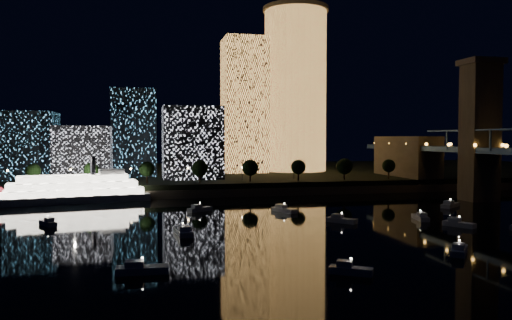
# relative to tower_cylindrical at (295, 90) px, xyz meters

# --- Properties ---
(ground) EXTENTS (520.00, 520.00, 0.00)m
(ground) POSITION_rel_tower_cylindrical_xyz_m (-26.69, -145.83, -47.48)
(ground) COLOR black
(ground) RESTS_ON ground
(far_bank) EXTENTS (420.00, 160.00, 5.00)m
(far_bank) POSITION_rel_tower_cylindrical_xyz_m (-26.69, 14.17, -44.98)
(far_bank) COLOR black
(far_bank) RESTS_ON ground
(seawall) EXTENTS (420.00, 6.00, 3.00)m
(seawall) POSITION_rel_tower_cylindrical_xyz_m (-26.69, -63.83, -45.98)
(seawall) COLOR #6B5E4C
(seawall) RESTS_ON ground
(tower_cylindrical) EXTENTS (34.00, 34.00, 84.70)m
(tower_cylindrical) POSITION_rel_tower_cylindrical_xyz_m (0.00, 0.00, 0.00)
(tower_cylindrical) COLOR #FFAD51
(tower_cylindrical) RESTS_ON far_bank
(tower_rectangular) EXTENTS (21.09, 21.09, 67.12)m
(tower_rectangular) POSITION_rel_tower_cylindrical_xyz_m (-27.87, -3.34, -8.92)
(tower_rectangular) COLOR #FFAD51
(tower_rectangular) RESTS_ON far_bank
(midrise_blocks) EXTENTS (89.46, 45.25, 39.19)m
(midrise_blocks) POSITION_rel_tower_cylindrical_xyz_m (-87.88, -25.39, -26.70)
(midrise_blocks) COLOR white
(midrise_blocks) RESTS_ON far_bank
(riverboat) EXTENTS (55.20, 19.64, 16.32)m
(riverboat) POSITION_rel_tower_cylindrical_xyz_m (-103.84, -69.43, -43.29)
(riverboat) COLOR silver
(riverboat) RESTS_ON ground
(motorboats) EXTENTS (127.49, 81.17, 2.78)m
(motorboats) POSITION_rel_tower_cylindrical_xyz_m (-30.03, -135.21, -46.66)
(motorboats) COLOR silver
(motorboats) RESTS_ON ground
(esplanade_trees) EXTENTS (166.02, 6.65, 8.82)m
(esplanade_trees) POSITION_rel_tower_cylindrical_xyz_m (-54.30, -57.83, -37.01)
(esplanade_trees) COLOR black
(esplanade_trees) RESTS_ON far_bank
(street_lamps) EXTENTS (132.70, 0.70, 5.65)m
(street_lamps) POSITION_rel_tower_cylindrical_xyz_m (-60.69, -51.83, -38.45)
(street_lamps) COLOR black
(street_lamps) RESTS_ON far_bank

